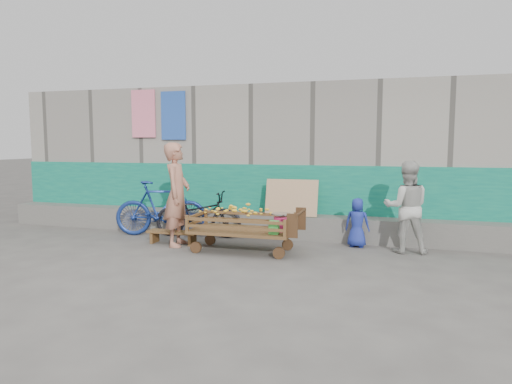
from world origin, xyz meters
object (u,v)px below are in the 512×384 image
(banana_cart, at_px, (240,220))
(bicycle_blue, at_px, (161,208))
(bench, at_px, (173,234))
(woman, at_px, (406,207))
(bicycle_dark, at_px, (198,214))
(vendor_man, at_px, (177,194))
(child, at_px, (357,223))

(banana_cart, height_order, bicycle_blue, bicycle_blue)
(bench, distance_m, bicycle_blue, 0.92)
(woman, height_order, bicycle_blue, woman)
(bicycle_dark, relative_size, bicycle_blue, 0.95)
(vendor_man, bearing_deg, child, -84.83)
(vendor_man, bearing_deg, bicycle_dark, -12.73)
(bicycle_blue, bearing_deg, child, -105.13)
(bench, relative_size, bicycle_blue, 0.52)
(vendor_man, height_order, woman, vendor_man)
(woman, bearing_deg, child, -16.95)
(child, bearing_deg, bench, 18.39)
(bench, xyz_separation_m, woman, (4.04, 0.51, 0.59))
(banana_cart, bearing_deg, woman, 15.36)
(banana_cart, xyz_separation_m, woman, (2.67, 0.73, 0.22))
(vendor_man, xyz_separation_m, bicycle_blue, (-0.71, 0.72, -0.38))
(woman, bearing_deg, bench, 2.14)
(child, distance_m, bicycle_blue, 3.80)
(bench, bearing_deg, bicycle_dark, 74.52)
(bicycle_blue, bearing_deg, banana_cart, -129.62)
(banana_cart, xyz_separation_m, child, (1.87, 0.90, -0.10))
(bench, relative_size, bicycle_dark, 0.55)
(woman, distance_m, child, 0.89)
(bench, height_order, vendor_man, vendor_man)
(banana_cart, distance_m, woman, 2.78)
(bench, height_order, woman, woman)
(child, bearing_deg, bicycle_dark, 6.18)
(banana_cart, bearing_deg, bicycle_blue, 156.41)
(bench, distance_m, vendor_man, 0.76)
(woman, relative_size, bicycle_blue, 0.85)
(vendor_man, distance_m, child, 3.22)
(bicycle_dark, bearing_deg, child, -97.33)
(banana_cart, xyz_separation_m, vendor_man, (-1.23, 0.13, 0.38))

